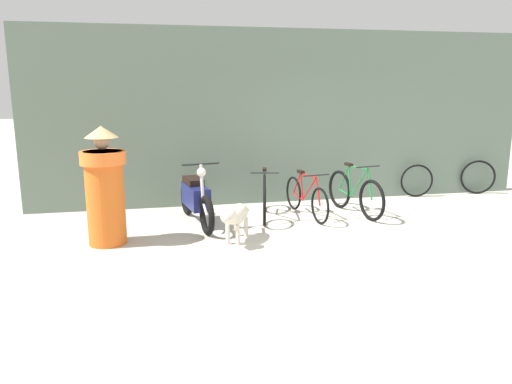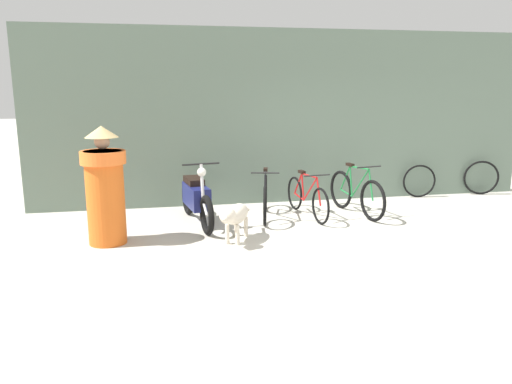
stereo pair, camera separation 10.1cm
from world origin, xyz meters
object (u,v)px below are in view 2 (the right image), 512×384
Objects in this scene: bicycle_0 at (265,197)px; person_in_robes at (105,186)px; bicycle_1 at (307,198)px; spare_tire_left at (419,181)px; bicycle_2 at (356,194)px; spare_tire_right at (481,178)px; stray_dog at (235,215)px; motorcycle at (196,198)px.

person_in_robes is at bearing -56.48° from bicycle_0.
bicycle_1 is at bearing -121.07° from person_in_robes.
bicycle_0 is 3.48m from spare_tire_left.
spare_tire_right is (3.15, 1.01, -0.01)m from bicycle_2.
bicycle_1 is at bearing -166.30° from spare_tire_right.
bicycle_2 reaches higher than spare_tire_right.
bicycle_0 is 2.45× the size of spare_tire_left.
stray_dog is at bearing -152.02° from spare_tire_left.
person_in_robes is 6.17m from spare_tire_left.
bicycle_2 is at bearing 82.51° from motorcycle.
spare_tire_left is 1.38m from spare_tire_right.
motorcycle is (-1.89, -0.10, 0.10)m from bicycle_1.
stray_dog is 5.87m from spare_tire_right.
bicycle_2 is at bearing 99.39° from bicycle_0.
bicycle_2 reaches higher than spare_tire_left.
stray_dog is at bearing 14.21° from motorcycle.
spare_tire_right is at bearing 138.54° from stray_dog.
bicycle_1 reaches higher than spare_tire_right.
bicycle_1 is 0.88m from bicycle_2.
motorcycle is 6.02m from spare_tire_right.
bicycle_2 is 2.58m from stray_dog.
stray_dog is (0.46, -1.08, -0.03)m from motorcycle.
person_in_robes is 2.52× the size of spare_tire_left.
bicycle_2 is 0.99× the size of person_in_robes.
motorcycle is at bearing -106.14° from person_in_robes.
spare_tire_left is at bearing 144.95° from stray_dog.
bicycle_2 reaches higher than bicycle_0.
bicycle_0 is 4.83m from spare_tire_right.
bicycle_0 is 1.44m from stray_dog.
person_in_robes is 7.49m from spare_tire_right.
spare_tire_left is (2.64, 0.99, 0.00)m from bicycle_1.
bicycle_0 is 1.19m from motorcycle.
spare_tire_left is (4.07, 2.16, -0.06)m from stray_dog.
spare_tire_right is at bearing -121.84° from person_in_robes.
bicycle_2 is at bearing -162.26° from spare_tire_right.
person_in_robes is 2.37× the size of spare_tire_right.
person_in_robes is (-2.51, -0.94, 0.48)m from bicycle_0.
motorcycle is (-1.18, -0.17, 0.08)m from bicycle_0.
spare_tire_right reaches higher than stray_dog.
spare_tire_left is at bearing 94.45° from motorcycle.
bicycle_1 is 2.46× the size of spare_tire_left.
bicycle_1 is at bearing 156.42° from stray_dog.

